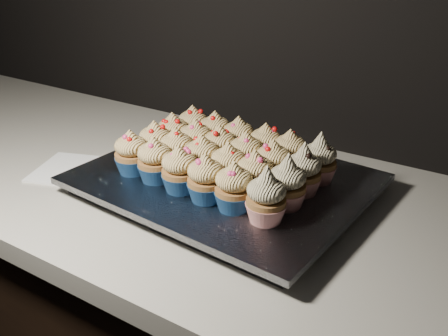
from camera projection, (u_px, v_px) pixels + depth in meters
name	position (u px, v px, depth m)	size (l,w,h in m)	color
worktop	(261.00, 214.00, 0.89)	(2.44, 0.64, 0.04)	beige
napkin	(72.00, 169.00, 1.01)	(0.14, 0.14, 0.00)	white
baking_tray	(224.00, 187.00, 0.92)	(0.46, 0.35, 0.02)	black
foil_lining	(224.00, 179.00, 0.91)	(0.50, 0.39, 0.01)	silver
cupcake_0	(132.00, 153.00, 0.91)	(0.06, 0.06, 0.08)	navy
cupcake_1	(155.00, 161.00, 0.88)	(0.06, 0.06, 0.08)	navy
cupcake_2	(180.00, 170.00, 0.84)	(0.06, 0.06, 0.08)	navy
cupcake_3	(206.00, 179.00, 0.81)	(0.06, 0.06, 0.08)	navy
cupcake_4	(234.00, 188.00, 0.79)	(0.06, 0.06, 0.08)	navy
cupcake_5	(266.00, 198.00, 0.75)	(0.06, 0.06, 0.10)	red
cupcake_6	(155.00, 143.00, 0.95)	(0.06, 0.06, 0.08)	navy
cupcake_7	(176.00, 150.00, 0.92)	(0.06, 0.06, 0.08)	navy
cupcake_8	(202.00, 158.00, 0.89)	(0.06, 0.06, 0.08)	navy
cupcake_9	(228.00, 167.00, 0.86)	(0.06, 0.06, 0.08)	navy
cupcake_10	(254.00, 175.00, 0.83)	(0.06, 0.06, 0.08)	navy
cupcake_11	(287.00, 184.00, 0.79)	(0.06, 0.06, 0.10)	red
cupcake_12	(173.00, 134.00, 0.99)	(0.06, 0.06, 0.08)	navy
cupcake_13	(196.00, 141.00, 0.96)	(0.06, 0.06, 0.08)	navy
cupcake_14	(220.00, 148.00, 0.93)	(0.06, 0.06, 0.08)	navy
cupcake_15	(246.00, 155.00, 0.90)	(0.06, 0.06, 0.08)	navy
cupcake_16	(273.00, 164.00, 0.87)	(0.06, 0.06, 0.08)	navy
cupcake_17	(303.00, 172.00, 0.84)	(0.06, 0.06, 0.10)	red
cupcake_18	(193.00, 126.00, 1.03)	(0.06, 0.06, 0.08)	navy
cupcake_19	(215.00, 133.00, 1.00)	(0.06, 0.06, 0.08)	navy
cupcake_20	(238.00, 138.00, 0.97)	(0.06, 0.06, 0.08)	navy
cupcake_21	(265.00, 146.00, 0.94)	(0.06, 0.06, 0.08)	navy
cupcake_22	(289.00, 153.00, 0.91)	(0.06, 0.06, 0.08)	navy
cupcake_23	(319.00, 160.00, 0.88)	(0.06, 0.06, 0.10)	red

